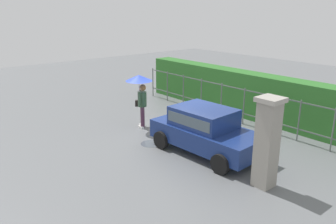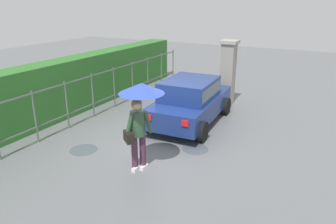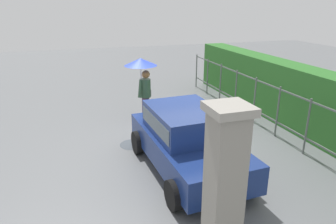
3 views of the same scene
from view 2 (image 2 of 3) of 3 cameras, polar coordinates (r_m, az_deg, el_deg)
The scene contains 8 objects.
ground_plane at distance 9.33m, azimuth -1.50°, elevation -4.56°, with size 40.00×40.00×0.00m, color slate.
car at distance 10.14m, azimuth 4.05°, elevation 2.25°, with size 3.81×2.02×1.48m.
pedestrian at distance 7.06m, azimuth -5.11°, elevation 1.19°, with size 1.02×1.02×2.11m.
gate_pillar at distance 12.20m, azimuth 10.71°, elevation 7.05°, with size 0.60×0.60×2.42m.
fence_section at distance 11.02m, azimuth -13.41°, elevation 3.29°, with size 11.97×0.05×1.50m.
hedge_row at distance 11.69m, azimuth -17.36°, elevation 4.49°, with size 12.92×0.90×1.90m, color #2D6B28.
puddle_near at distance 8.65m, azimuth 4.92°, elevation -6.66°, with size 0.71×0.71×0.00m, color #4C545B.
puddle_far at distance 8.87m, azimuth -14.95°, elevation -6.59°, with size 0.74×0.74×0.00m, color #4C545B.
Camera 2 is at (-7.40, -4.21, 3.81)m, focal length 33.92 mm.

